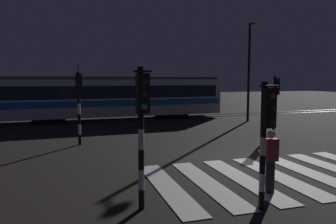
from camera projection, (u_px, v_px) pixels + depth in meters
The scene contains 11 objects.
ground_plane at pixel (238, 160), 12.47m from camera, with size 120.00×120.00×0.00m, color black.
rail_near at pixel (144, 120), 24.85m from camera, with size 80.00×0.12×0.03m, color #59595E.
rail_far at pixel (139, 117), 26.19m from camera, with size 80.00×0.12×0.03m, color #59595E.
crosswalk_zebra at pixel (277, 176), 10.32m from camera, with size 8.19×5.07×0.02m.
traffic_light_corner_far_left at pixel (79, 97), 14.99m from camera, with size 0.36×0.42×3.40m.
traffic_light_corner_near_left at pixel (142, 117), 7.40m from camera, with size 0.36×0.42×3.33m.
traffic_light_kerb_mid_left at pixel (266, 126), 7.43m from camera, with size 0.36×0.42×3.00m.
traffic_light_corner_far_right at pixel (276, 96), 18.54m from camera, with size 0.36×0.42×3.23m.
street_lamp_trackside_right at pixel (251, 59), 23.32m from camera, with size 0.44×1.21×7.10m.
tram at pixel (113, 97), 24.61m from camera, with size 16.99×2.58×4.15m.
pedestrian_waiting_at_kerb at pixel (271, 161), 8.70m from camera, with size 0.36×0.24×1.71m.
Camera 1 is at (-6.67, -10.59, 3.04)m, focal length 34.98 mm.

